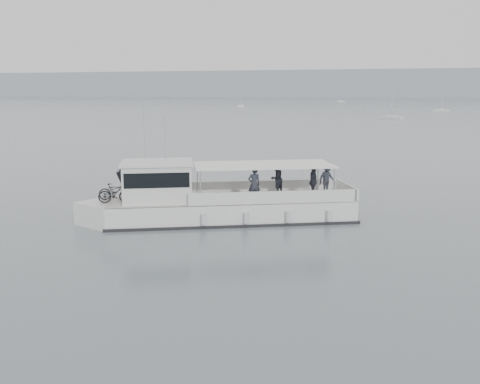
# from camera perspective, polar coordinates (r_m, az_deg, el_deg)

# --- Properties ---
(ground) EXTENTS (1400.00, 1400.00, 0.00)m
(ground) POSITION_cam_1_polar(r_m,az_deg,el_deg) (30.86, -11.35, -2.65)
(ground) COLOR slate
(ground) RESTS_ON ground
(headland) EXTENTS (1400.00, 90.00, 28.00)m
(headland) POSITION_cam_1_polar(r_m,az_deg,el_deg) (586.77, 15.17, 11.04)
(headland) COLOR #939EA8
(headland) RESTS_ON ground
(tour_boat) EXTENTS (14.66, 8.83, 6.37)m
(tour_boat) POSITION_cam_1_polar(r_m,az_deg,el_deg) (29.30, -3.51, -1.08)
(tour_boat) COLOR white
(tour_boat) RESTS_ON ground
(moored_fleet) EXTENTS (396.78, 324.56, 9.98)m
(moored_fleet) POSITION_cam_1_polar(r_m,az_deg,el_deg) (229.73, 19.21, 8.47)
(moored_fleet) COLOR white
(moored_fleet) RESTS_ON ground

